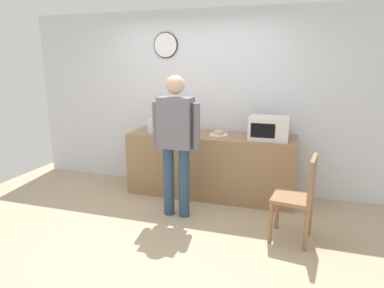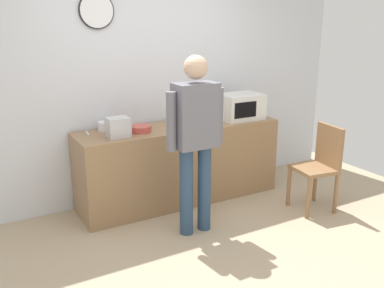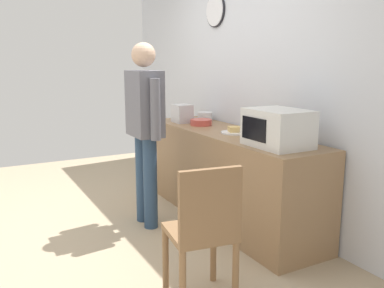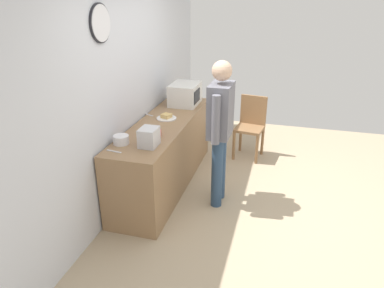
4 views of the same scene
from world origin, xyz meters
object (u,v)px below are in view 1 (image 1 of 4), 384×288
Objects in this scene: sandwich_plate at (218,134)px; toaster at (157,126)px; person_standing at (176,136)px; spoon_utensil at (228,132)px; wooden_chair at (300,195)px; salad_bowl at (164,126)px; cereal_bowl at (177,131)px; fork_utensil at (151,128)px; microwave at (269,128)px.

toaster is at bearing -172.59° from sandwich_plate.
sandwich_plate is at bearing 65.75° from person_standing.
wooden_chair is at bearing -50.95° from spoon_utensil.
wooden_chair is (1.99, -1.17, -0.41)m from salad_bowl.
toaster is (-0.27, -0.09, 0.07)m from cereal_bowl.
salad_bowl is at bearing 95.22° from toaster.
person_standing is (-0.35, -0.77, 0.11)m from sandwich_plate.
fork_utensil is at bearing 170.75° from sandwich_plate.
fork_utensil and spoon_utensil have the same top height.
microwave is at bearing 114.47° from wooden_chair.
person_standing is (0.55, -0.97, 0.08)m from salad_bowl.
cereal_bowl is 1.37× the size of spoon_utensil.
salad_bowl is at bearing 167.55° from sandwich_plate.
microwave reaches higher than sandwich_plate.
microwave is 2.27× the size of toaster.
cereal_bowl is at bearing 17.73° from toaster.
toaster reaches higher than fork_utensil.
salad_bowl is at bearing 171.07° from microwave.
sandwich_plate is at bearing -105.51° from spoon_utensil.
cereal_bowl is 0.79m from person_standing.
toaster is 0.84m from person_standing.
salad_bowl is (-1.57, 0.25, -0.10)m from microwave.
wooden_chair is (1.44, -0.20, -0.49)m from person_standing.
spoon_utensil is at bearing 68.01° from person_standing.
toaster is 0.23× the size of wooden_chair.
fork_utensil is at bearing 128.81° from toaster.
microwave reaches higher than wooden_chair.
sandwich_plate reaches higher than spoon_utensil.
wooden_chair is at bearing -23.62° from toaster.
toaster is (0.03, -0.31, 0.05)m from salad_bowl.
person_standing is at bearing -60.41° from salad_bowl.
microwave reaches higher than cereal_bowl.
person_standing reaches higher than salad_bowl.
sandwich_plate is 1.16× the size of toaster.
microwave is 1.59m from salad_bowl.
salad_bowl reaches higher than sandwich_plate.
person_standing is (-1.02, -0.72, -0.02)m from microwave.
cereal_bowl is 0.13× the size of person_standing.
sandwich_plate is 1.51m from wooden_chair.
salad_bowl is 0.73× the size of cereal_bowl.
cereal_bowl is at bearing 150.76° from wooden_chair.
fork_utensil is 1.18m from spoon_utensil.
microwave is at bearing -7.33° from fork_utensil.
sandwich_plate is 0.92m from salad_bowl.
person_standing reaches higher than toaster.
toaster is at bearing -84.78° from salad_bowl.
wooden_chair is (2.20, -1.15, -0.36)m from fork_utensil.
spoon_utensil is 0.10× the size of person_standing.
microwave is 0.29× the size of person_standing.
spoon_utensil is at bearing 24.70° from cereal_bowl.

